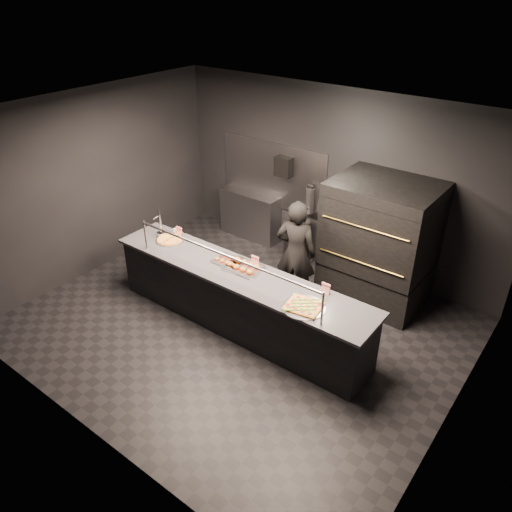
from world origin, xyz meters
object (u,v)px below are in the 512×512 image
(fire_extinguisher, at_px, (310,200))
(slider_tray_b, at_px, (243,266))
(round_pizza, at_px, (170,240))
(square_pizza, at_px, (304,306))
(beer_tap, at_px, (161,228))
(slider_tray_a, at_px, (228,261))
(towel_dispenser, at_px, (284,167))
(pizza_oven, at_px, (380,242))
(trash_bin, at_px, (297,240))
(service_counter, at_px, (239,299))
(prep_shelf, at_px, (250,215))
(worker, at_px, (296,253))

(fire_extinguisher, xyz_separation_m, slider_tray_b, (0.35, -2.28, -0.11))
(round_pizza, bearing_deg, fire_extinguisher, 65.62)
(fire_extinguisher, relative_size, square_pizza, 0.93)
(beer_tap, distance_m, slider_tray_a, 1.32)
(towel_dispenser, height_order, slider_tray_b, towel_dispenser)
(pizza_oven, bearing_deg, beer_tap, -147.08)
(round_pizza, xyz_separation_m, slider_tray_b, (1.40, 0.05, 0.02))
(beer_tap, height_order, trash_bin, beer_tap)
(service_counter, relative_size, beer_tap, 8.06)
(towel_dispenser, bearing_deg, service_counter, -69.37)
(fire_extinguisher, distance_m, square_pizza, 2.97)
(prep_shelf, height_order, trash_bin, prep_shelf)
(prep_shelf, xyz_separation_m, worker, (1.87, -1.29, 0.39))
(round_pizza, height_order, worker, worker)
(fire_extinguisher, bearing_deg, trash_bin, -97.96)
(prep_shelf, bearing_deg, round_pizza, -84.99)
(prep_shelf, bearing_deg, trash_bin, -10.01)
(service_counter, xyz_separation_m, trash_bin, (-0.39, 2.11, -0.08))
(slider_tray_a, bearing_deg, service_counter, -22.92)
(slider_tray_b, relative_size, square_pizza, 1.06)
(square_pizza, distance_m, worker, 1.49)
(towel_dispenser, height_order, trash_bin, towel_dispenser)
(round_pizza, relative_size, square_pizza, 0.83)
(trash_bin, bearing_deg, prep_shelf, 169.99)
(square_pizza, bearing_deg, prep_shelf, 138.21)
(slider_tray_b, bearing_deg, service_counter, -89.86)
(slider_tray_a, bearing_deg, towel_dispenser, 105.20)
(pizza_oven, relative_size, square_pizza, 3.53)
(towel_dispenser, distance_m, beer_tap, 2.46)
(fire_extinguisher, bearing_deg, pizza_oven, -17.89)
(pizza_oven, height_order, worker, pizza_oven)
(slider_tray_b, bearing_deg, towel_dispenser, 111.63)
(fire_extinguisher, relative_size, beer_tap, 0.99)
(fire_extinguisher, bearing_deg, service_counter, -81.70)
(prep_shelf, relative_size, slider_tray_b, 2.09)
(service_counter, height_order, worker, worker)
(worker, bearing_deg, beer_tap, 10.47)
(slider_tray_b, height_order, worker, worker)
(worker, bearing_deg, service_counter, 58.91)
(fire_extinguisher, distance_m, round_pizza, 2.55)
(beer_tap, xyz_separation_m, slider_tray_b, (1.60, 0.03, -0.11))
(service_counter, xyz_separation_m, towel_dispenser, (-0.90, 2.39, 1.09))
(pizza_oven, distance_m, worker, 1.27)
(towel_dispenser, bearing_deg, beer_tap, -106.90)
(beer_tap, bearing_deg, slider_tray_a, 1.41)
(towel_dispenser, distance_m, worker, 1.93)
(prep_shelf, xyz_separation_m, trash_bin, (1.21, -0.21, -0.07))
(pizza_oven, relative_size, worker, 1.13)
(slider_tray_a, distance_m, slider_tray_b, 0.28)
(fire_extinguisher, height_order, round_pizza, fire_extinguisher)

